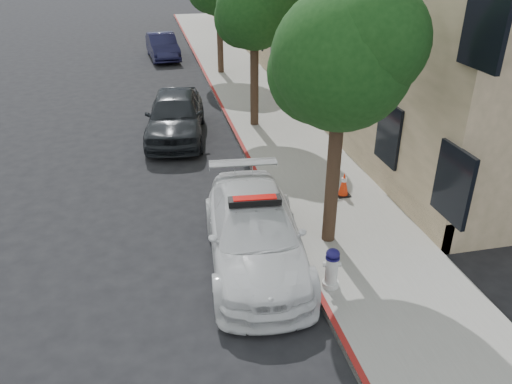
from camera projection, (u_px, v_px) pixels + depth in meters
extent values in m
plane|color=black|center=(194.00, 215.00, 12.80)|extent=(120.00, 120.00, 0.00)
cube|color=gray|center=(251.00, 94.00, 22.11)|extent=(3.20, 50.00, 0.15)
cube|color=maroon|center=(216.00, 97.00, 21.82)|extent=(0.12, 50.00, 0.15)
cylinder|color=black|center=(333.00, 174.00, 10.79)|extent=(0.30, 0.30, 3.30)
sphere|color=#123711|center=(342.00, 60.00, 9.66)|extent=(2.80, 2.80, 2.80)
sphere|color=#123711|center=(370.00, 41.00, 9.29)|extent=(2.24, 2.24, 2.24)
sphere|color=#123711|center=(319.00, 73.00, 9.99)|extent=(2.10, 2.10, 2.10)
cylinder|color=black|center=(254.00, 81.00, 17.74)|extent=(0.30, 0.30, 3.19)
sphere|color=#123711|center=(254.00, 10.00, 16.64)|extent=(2.60, 2.60, 2.60)
sphere|color=#123711|center=(242.00, 19.00, 16.97)|extent=(1.95, 1.95, 1.95)
cylinder|color=black|center=(220.00, 37.00, 24.62)|extent=(0.30, 0.30, 3.41)
imported|color=white|center=(255.00, 233.00, 10.69)|extent=(2.45, 5.12, 1.44)
cube|color=black|center=(255.00, 201.00, 10.33)|extent=(1.12, 0.38, 0.14)
cube|color=#A50A07|center=(255.00, 198.00, 10.31)|extent=(0.92, 0.30, 0.06)
imported|color=black|center=(175.00, 115.00, 17.35)|extent=(2.54, 5.00, 1.63)
imported|color=#151434|center=(163.00, 46.00, 28.45)|extent=(1.84, 4.34, 1.39)
cylinder|color=silver|center=(330.00, 284.00, 9.98)|extent=(0.33, 0.33, 0.10)
cylinder|color=silver|center=(332.00, 270.00, 9.82)|extent=(0.25, 0.25, 0.58)
ellipsoid|color=#17124F|center=(333.00, 254.00, 9.64)|extent=(0.27, 0.27, 0.19)
cylinder|color=silver|center=(332.00, 264.00, 9.76)|extent=(0.37, 0.18, 0.10)
cylinder|color=silver|center=(332.00, 264.00, 9.76)|extent=(0.14, 0.21, 0.10)
cube|color=black|center=(343.00, 194.00, 13.46)|extent=(0.36, 0.36, 0.03)
cone|color=#FF330D|center=(344.00, 183.00, 13.30)|extent=(0.27, 0.27, 0.65)
cylinder|color=white|center=(344.00, 180.00, 13.25)|extent=(0.15, 0.15, 0.10)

